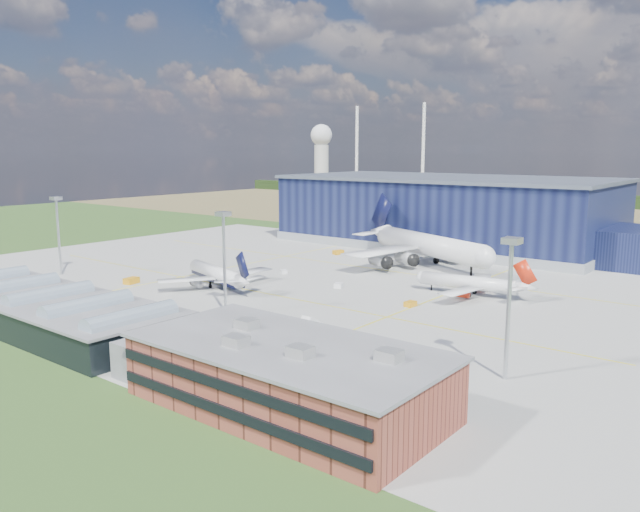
{
  "coord_description": "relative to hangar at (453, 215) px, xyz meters",
  "views": [
    {
      "loc": [
        111.01,
        -122.93,
        36.46
      ],
      "look_at": [
        6.43,
        8.52,
        7.59
      ],
      "focal_mm": 35.0,
      "sensor_mm": 36.0,
      "label": 1
    }
  ],
  "objects": [
    {
      "name": "ground",
      "position": [
        -2.81,
        -94.8,
        -11.62
      ],
      "size": [
        600.0,
        600.0,
        0.0
      ],
      "primitive_type": "plane",
      "color": "#264A1B",
      "rests_on": "ground"
    },
    {
      "name": "apron",
      "position": [
        -2.81,
        -84.8,
        -11.59
      ],
      "size": [
        220.0,
        160.0,
        0.08
      ],
      "color": "gray",
      "rests_on": "ground"
    },
    {
      "name": "farmland",
      "position": [
        -2.81,
        125.2,
        -11.62
      ],
      "size": [
        600.0,
        220.0,
        0.01
      ],
      "primitive_type": "cube",
      "color": "olive",
      "rests_on": "ground"
    },
    {
      "name": "treeline",
      "position": [
        -2.81,
        205.2,
        -7.62
      ],
      "size": [
        600.0,
        8.0,
        8.0
      ],
      "primitive_type": "cube",
      "color": "black",
      "rests_on": "ground"
    },
    {
      "name": "horizon_dressing",
      "position": [
        -194.11,
        199.58,
        22.58
      ],
      "size": [
        440.2,
        18.0,
        70.0
      ],
      "color": "white",
      "rests_on": "ground"
    },
    {
      "name": "hangar",
      "position": [
        0.0,
        0.0,
        0.0
      ],
      "size": [
        145.0,
        62.0,
        26.1
      ],
      "color": "#101537",
      "rests_on": "ground"
    },
    {
      "name": "ops_building",
      "position": [
        52.2,
        -154.81,
        -6.82
      ],
      "size": [
        46.0,
        23.0,
        10.9
      ],
      "color": "brown",
      "rests_on": "ground"
    },
    {
      "name": "glass_concourse",
      "position": [
        -9.26,
        -154.8,
        -7.93
      ],
      "size": [
        78.0,
        23.0,
        8.6
      ],
      "color": "black",
      "rests_on": "ground"
    },
    {
      "name": "light_mast_west",
      "position": [
        -62.81,
        -124.8,
        3.82
      ],
      "size": [
        2.6,
        2.6,
        23.0
      ],
      "color": "#BABCC1",
      "rests_on": "ground"
    },
    {
      "name": "light_mast_center",
      "position": [
        7.19,
        -124.8,
        3.82
      ],
      "size": [
        2.6,
        2.6,
        23.0
      ],
      "color": "#BABCC1",
      "rests_on": "ground"
    },
    {
      "name": "light_mast_east",
      "position": [
        72.19,
        -124.8,
        3.82
      ],
      "size": [
        2.6,
        2.6,
        23.0
      ],
      "color": "#BABCC1",
      "rests_on": "ground"
    },
    {
      "name": "airliner_navy",
      "position": [
        -15.58,
        -106.8,
        -6.06
      ],
      "size": [
        42.22,
        41.72,
        11.12
      ],
      "primitive_type": null,
      "rotation": [
        0.0,
        0.0,
        2.85
      ],
      "color": "white",
      "rests_on": "ground"
    },
    {
      "name": "airliner_red",
      "position": [
        41.95,
        -74.37,
        -6.51
      ],
      "size": [
        34.77,
        34.17,
        10.22
      ],
      "primitive_type": null,
      "rotation": [
        0.0,
        0.0,
        3.26
      ],
      "color": "white",
      "rests_on": "ground"
    },
    {
      "name": "airliner_widebody",
      "position": [
        14.7,
        -44.95,
        -1.35
      ],
      "size": [
        82.46,
        81.76,
        20.53
      ],
      "primitive_type": null,
      "rotation": [
        0.0,
        0.0,
        -0.42
      ],
      "color": "white",
      "rests_on": "ground"
    },
    {
      "name": "gse_tug_a",
      "position": [
        -36.41,
        -119.14,
        -10.77
      ],
      "size": [
        3.27,
        4.49,
        1.69
      ],
      "primitive_type": "cube",
      "rotation": [
        0.0,
        0.0,
        0.21
      ],
      "color": "orange",
      "rests_on": "ground"
    },
    {
      "name": "gse_tug_b",
      "position": [
        36.37,
        -93.4,
        -10.98
      ],
      "size": [
        2.12,
        3.04,
        1.27
      ],
      "primitive_type": "cube",
      "rotation": [
        0.0,
        0.0,
        -0.06
      ],
      "color": "orange",
      "rests_on": "ground"
    },
    {
      "name": "gse_cart_a",
      "position": [
        11.09,
        -87.74,
        -10.98
      ],
      "size": [
        3.0,
        3.5,
        1.28
      ],
      "primitive_type": "cube",
      "rotation": [
        0.0,
        0.0,
        0.42
      ],
      "color": "white",
      "rests_on": "ground"
    },
    {
      "name": "gse_tug_c",
      "position": [
        -20.79,
        -45.33,
        -10.83
      ],
      "size": [
        3.22,
        4.11,
        1.58
      ],
      "primitive_type": "cube",
      "rotation": [
        0.0,
        0.0,
        -0.3
      ],
      "color": "orange",
      "rests_on": "ground"
    },
    {
      "name": "gse_cart_b",
      "position": [
        -13.16,
        -82.49,
        -11.05
      ],
      "size": [
        3.14,
        2.92,
        1.13
      ],
      "primitive_type": "cube",
      "rotation": [
        0.0,
        0.0,
        0.96
      ],
      "color": "white",
      "rests_on": "ground"
    },
    {
      "name": "airstair",
      "position": [
        35.64,
        -129.13,
        -9.9
      ],
      "size": [
        2.37,
        5.44,
        3.43
      ],
      "primitive_type": "cube",
      "rotation": [
        0.0,
        0.0,
        0.04
      ],
      "color": "white",
      "rests_on": "ground"
    },
    {
      "name": "car_a",
      "position": [
        39.24,
        -142.2,
        -10.94
      ],
      "size": [
        4.13,
        2.1,
        1.35
      ],
      "primitive_type": "imported",
      "rotation": [
        0.0,
        0.0,
        1.7
      ],
      "color": "#99999E",
      "rests_on": "ground"
    },
    {
      "name": "car_b",
      "position": [
        10.1,
        -142.8,
        -11.05
      ],
      "size": [
        3.64,
        2.05,
        1.14
      ],
      "primitive_type": "imported",
      "rotation": [
        0.0,
        0.0,
        1.31
      ],
      "color": "#99999E",
      "rests_on": "ground"
    }
  ]
}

